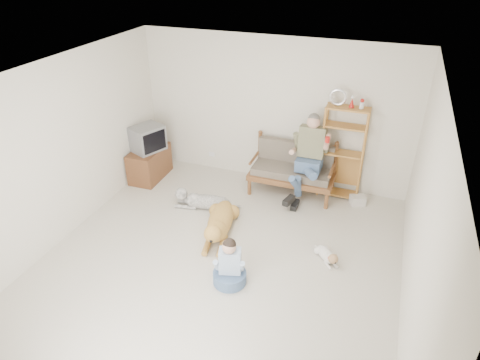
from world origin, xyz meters
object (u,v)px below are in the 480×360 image
at_px(etagere, 342,152).
at_px(tv_stand, 149,163).
at_px(loveseat, 293,168).
at_px(golden_retriever, 219,224).

height_order(etagere, tv_stand, etagere).
xyz_separation_m(etagere, tv_stand, (-3.54, -0.59, -0.56)).
distance_m(loveseat, tv_stand, 2.77).
distance_m(etagere, golden_retriever, 2.51).
bearing_deg(tv_stand, golden_retriever, -33.17).
relative_size(loveseat, golden_retriever, 0.99).
relative_size(loveseat, tv_stand, 1.66).
distance_m(loveseat, golden_retriever, 1.85).
bearing_deg(golden_retriever, etagere, 38.04).
xyz_separation_m(etagere, golden_retriever, (-1.57, -1.83, -0.67)).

